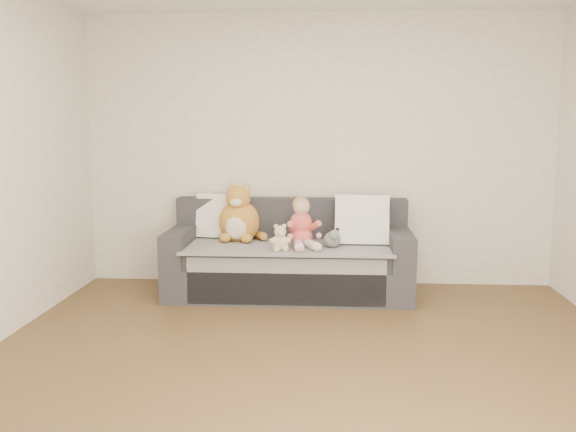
% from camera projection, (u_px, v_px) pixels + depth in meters
% --- Properties ---
extents(room_shell, '(5.00, 5.00, 5.00)m').
position_uv_depth(room_shell, '(312.00, 164.00, 4.13)').
color(room_shell, brown).
rests_on(room_shell, ground).
extents(sofa, '(2.20, 0.94, 0.85)m').
position_uv_depth(sofa, '(289.00, 260.00, 5.91)').
color(sofa, '#2B2B30').
rests_on(sofa, ground).
extents(cushion_left, '(0.48, 0.26, 0.43)m').
position_uv_depth(cushion_left, '(221.00, 216.00, 6.14)').
color(cushion_left, white).
rests_on(cushion_left, sofa).
extents(cushion_right_back, '(0.52, 0.38, 0.45)m').
position_uv_depth(cushion_right_back, '(362.00, 218.00, 5.95)').
color(cushion_right_back, white).
rests_on(cushion_right_back, sofa).
extents(cushion_right_front, '(0.48, 0.22, 0.46)m').
position_uv_depth(cushion_right_front, '(362.00, 220.00, 5.81)').
color(cushion_right_front, white).
rests_on(cushion_right_front, sofa).
extents(toddler, '(0.31, 0.46, 0.45)m').
position_uv_depth(toddler, '(302.00, 226.00, 5.70)').
color(toddler, '#E45750').
rests_on(toddler, sofa).
extents(plush_cat, '(0.46, 0.39, 0.58)m').
position_uv_depth(plush_cat, '(239.00, 218.00, 5.98)').
color(plush_cat, '#C0792A').
rests_on(plush_cat, sofa).
extents(teddy_bear, '(0.18, 0.15, 0.24)m').
position_uv_depth(teddy_bear, '(280.00, 240.00, 5.51)').
color(teddy_bear, '#C7AA8A').
rests_on(teddy_bear, sofa).
extents(plush_cow, '(0.15, 0.23, 0.19)m').
position_uv_depth(plush_cow, '(332.00, 239.00, 5.65)').
color(plush_cow, white).
rests_on(plush_cow, sofa).
extents(sippy_cup, '(0.10, 0.08, 0.11)m').
position_uv_depth(sippy_cup, '(283.00, 241.00, 5.67)').
color(sippy_cup, purple).
rests_on(sippy_cup, sofa).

